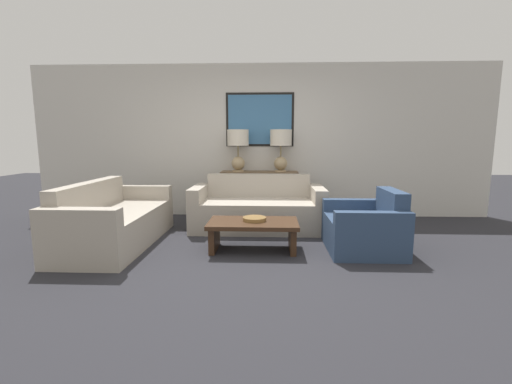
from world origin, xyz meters
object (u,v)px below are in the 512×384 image
Objects in this scene: table_lamp_right at (281,145)px; coffee_table at (253,229)px; armchair_near_back_wall at (365,229)px; couch_by_back_wall at (258,210)px; console_table at (259,195)px; decorative_bowl at (254,219)px; table_lamp_left at (238,145)px; couch_by_side at (115,222)px.

table_lamp_right is 2.07m from coffee_table.
armchair_near_back_wall reaches higher than coffee_table.
couch_by_back_wall is at bearing -116.91° from table_lamp_right.
console_table is 1.74m from decorative_bowl.
console_table reaches higher than decorative_bowl.
console_table is 1.86× the size of table_lamp_left.
couch_by_back_wall is at bearing 25.49° from couch_by_side.
armchair_near_back_wall is at bearing 1.20° from decorative_bowl.
coffee_table is (-0.38, -1.77, -1.00)m from table_lamp_right.
decorative_bowl is (0.36, -1.74, -0.88)m from table_lamp_left.
table_lamp_right is 0.74× the size of armchair_near_back_wall.
table_lamp_right is (0.36, 0.00, 0.86)m from console_table.
couch_by_back_wall is (0.36, -0.72, -0.98)m from table_lamp_left.
coffee_table is 1.38m from armchair_near_back_wall.
table_lamp_left is at bearing 135.12° from armchair_near_back_wall.
couch_by_back_wall is 1.81× the size of coffee_table.
table_lamp_left is 2.06m from coffee_table.
table_lamp_left reaches higher than coffee_table.
couch_by_side is 2.07× the size of armchair_near_back_wall.
couch_by_back_wall reaches higher than coffee_table.
armchair_near_back_wall is (1.38, 0.05, 0.00)m from coffee_table.
decorative_bowl is at bearing 58.78° from coffee_table.
table_lamp_left reaches higher than armchair_near_back_wall.
couch_by_side is 1.84m from decorative_bowl.
table_lamp_left is 2.46× the size of decorative_bowl.
decorative_bowl is 1.37m from armchair_near_back_wall.
armchair_near_back_wall is (3.19, -0.12, -0.02)m from couch_by_side.
console_table is at bearing 128.39° from armchair_near_back_wall.
coffee_table is at bearing -5.57° from couch_by_side.
decorative_bowl is at bearing -78.39° from table_lamp_left.
table_lamp_left reaches higher than couch_by_back_wall.
coffee_table is 0.12m from decorative_bowl.
decorative_bowl reaches higher than coffee_table.
console_table is 2.19m from armchair_near_back_wall.
table_lamp_right reaches higher than coffee_table.
couch_by_back_wall is 2.07× the size of armchair_near_back_wall.
couch_by_side is (-1.47, -1.59, -0.98)m from table_lamp_left.
table_lamp_right is at bearing 0.00° from console_table.
table_lamp_right is at bearing 78.06° from decorative_bowl.
table_lamp_left is 1.98m from decorative_bowl.
coffee_table is (-0.02, -1.05, -0.02)m from couch_by_back_wall.
couch_by_back_wall and couch_by_side have the same top height.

